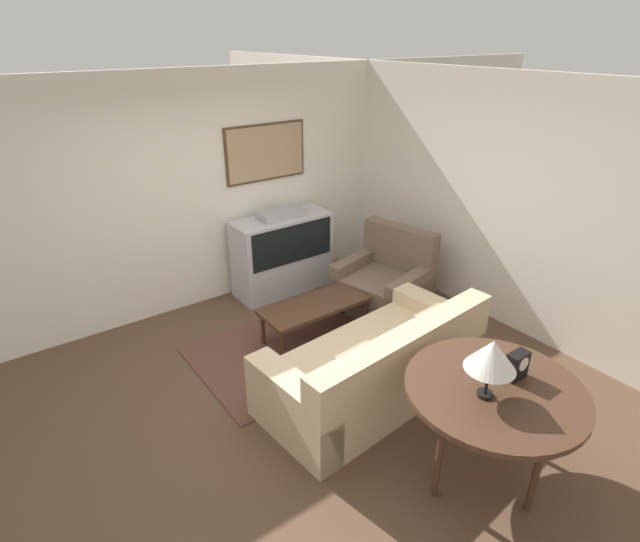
{
  "coord_description": "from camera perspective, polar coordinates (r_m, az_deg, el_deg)",
  "views": [
    {
      "loc": [
        -1.99,
        -3.15,
        3.03
      ],
      "look_at": [
        0.79,
        0.67,
        0.75
      ],
      "focal_mm": 28.0,
      "sensor_mm": 36.0,
      "label": 1
    }
  ],
  "objects": [
    {
      "name": "tv",
      "position": [
        6.31,
        -4.3,
        2.04
      ],
      "size": [
        1.24,
        0.51,
        1.07
      ],
      "color": "#B7B7BC",
      "rests_on": "ground_plane"
    },
    {
      "name": "wall_right",
      "position": [
        5.84,
        18.95,
        7.61
      ],
      "size": [
        0.06,
        12.0,
        2.7
      ],
      "color": "silver",
      "rests_on": "ground_plane"
    },
    {
      "name": "armchair",
      "position": [
        6.03,
        7.38,
        -1.42
      ],
      "size": [
        1.07,
        1.13,
        0.95
      ],
      "rotation": [
        0.0,
        0.0,
        -1.34
      ],
      "color": "brown",
      "rests_on": "ground_plane"
    },
    {
      "name": "wall_back",
      "position": [
        5.89,
        -14.78,
        8.35
      ],
      "size": [
        12.0,
        0.1,
        2.7
      ],
      "color": "silver",
      "rests_on": "ground_plane"
    },
    {
      "name": "area_rug",
      "position": [
        5.42,
        -1.44,
        -8.17
      ],
      "size": [
        2.37,
        1.43,
        0.01
      ],
      "color": "brown",
      "rests_on": "ground_plane"
    },
    {
      "name": "table_lamp",
      "position": [
        3.47,
        19.03,
        -9.12
      ],
      "size": [
        0.34,
        0.34,
        0.44
      ],
      "color": "black",
      "rests_on": "console_table"
    },
    {
      "name": "ground_plane",
      "position": [
        4.81,
        -3.0,
        -13.41
      ],
      "size": [
        12.0,
        12.0,
        0.0
      ],
      "primitive_type": "plane",
      "color": "brown"
    },
    {
      "name": "mantel_clock",
      "position": [
        3.84,
        21.59,
        -9.99
      ],
      "size": [
        0.17,
        0.1,
        0.2
      ],
      "color": "black",
      "rests_on": "console_table"
    },
    {
      "name": "couch",
      "position": [
        4.6,
        6.47,
        -10.86
      ],
      "size": [
        2.16,
        1.14,
        0.84
      ],
      "rotation": [
        0.0,
        0.0,
        3.22
      ],
      "color": "#CCB289",
      "rests_on": "ground_plane"
    },
    {
      "name": "console_table",
      "position": [
        3.79,
        19.35,
        -13.21
      ],
      "size": [
        1.25,
        1.25,
        0.8
      ],
      "color": "#472D1E",
      "rests_on": "ground_plane"
    },
    {
      "name": "coffee_table",
      "position": [
        5.34,
        -0.62,
        -4.22
      ],
      "size": [
        1.17,
        0.48,
        0.41
      ],
      "color": "#472D1E",
      "rests_on": "ground_plane"
    }
  ]
}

